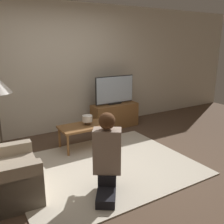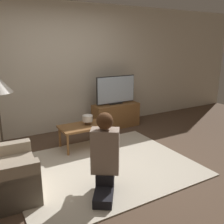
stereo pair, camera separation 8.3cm
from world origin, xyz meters
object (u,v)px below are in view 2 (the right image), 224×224
object	(u,v)px
tv	(116,90)
coffee_table	(84,128)
person_kneeling	(105,153)
table_lamp	(88,119)

from	to	relation	value
tv	coffee_table	distance (m)	1.35
person_kneeling	tv	bearing A→B (deg)	-89.96
tv	person_kneeling	xyz separation A→B (m)	(-1.40, -2.09, -0.31)
table_lamp	coffee_table	bearing A→B (deg)	-168.50
coffee_table	table_lamp	xyz separation A→B (m)	(0.08, 0.02, 0.15)
tv	table_lamp	xyz separation A→B (m)	(-0.98, -0.67, -0.32)
person_kneeling	table_lamp	xyz separation A→B (m)	(0.41, 1.42, -0.00)
coffee_table	table_lamp	distance (m)	0.17
coffee_table	person_kneeling	xyz separation A→B (m)	(-0.33, -1.40, 0.15)
tv	table_lamp	bearing A→B (deg)	-145.61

